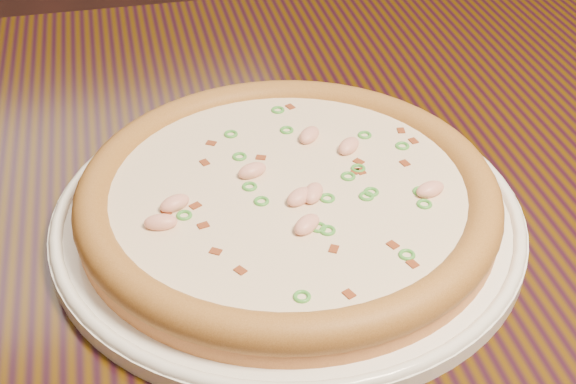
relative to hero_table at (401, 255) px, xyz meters
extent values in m
plane|color=black|center=(-0.34, 0.51, -0.65)|extent=(9.00, 9.00, 0.00)
cube|color=black|center=(0.00, 0.00, 0.08)|extent=(1.20, 0.80, 0.04)
cylinder|color=white|center=(-0.12, -0.05, 0.10)|extent=(0.37, 0.37, 0.01)
torus|color=white|center=(-0.12, -0.05, 0.11)|extent=(0.36, 0.36, 0.01)
cylinder|color=#CF8741|center=(-0.12, -0.05, 0.12)|extent=(0.32, 0.32, 0.02)
torus|color=#AB7539|center=(-0.12, -0.05, 0.13)|extent=(0.33, 0.33, 0.03)
cylinder|color=#F7E1C3|center=(-0.12, -0.05, 0.13)|extent=(0.27, 0.27, 0.00)
ellipsoid|color=#F2B29E|center=(-0.06, -0.01, 0.14)|extent=(0.03, 0.03, 0.01)
ellipsoid|color=#F2B29E|center=(-0.14, -0.03, 0.14)|extent=(0.03, 0.02, 0.01)
ellipsoid|color=#F2B29E|center=(-0.10, -0.07, 0.14)|extent=(0.02, 0.03, 0.01)
ellipsoid|color=#F2B29E|center=(-0.12, -0.10, 0.14)|extent=(0.03, 0.03, 0.01)
ellipsoid|color=#F2B29E|center=(-0.22, -0.08, 0.14)|extent=(0.03, 0.02, 0.01)
ellipsoid|color=#F2B29E|center=(-0.21, -0.06, 0.14)|extent=(0.03, 0.02, 0.01)
ellipsoid|color=#F2B29E|center=(-0.09, 0.01, 0.14)|extent=(0.03, 0.03, 0.01)
ellipsoid|color=#F2B29E|center=(-0.12, -0.07, 0.14)|extent=(0.03, 0.03, 0.01)
ellipsoid|color=#F2B29E|center=(-0.02, -0.08, 0.14)|extent=(0.03, 0.02, 0.01)
cube|color=maroon|center=(-0.17, -0.14, 0.13)|extent=(0.01, 0.01, 0.00)
cube|color=maroon|center=(-0.19, -0.11, 0.13)|extent=(0.01, 0.01, 0.00)
cube|color=maroon|center=(-0.02, -0.04, 0.13)|extent=(0.01, 0.01, 0.00)
cube|color=maroon|center=(-0.06, -0.15, 0.13)|extent=(0.01, 0.01, 0.00)
cube|color=maroon|center=(-0.06, -0.04, 0.13)|extent=(0.01, 0.01, 0.00)
cube|color=maroon|center=(-0.06, -0.13, 0.13)|extent=(0.01, 0.01, 0.00)
cube|color=maroon|center=(-0.17, 0.02, 0.13)|extent=(0.01, 0.01, 0.00)
cube|color=maroon|center=(-0.06, -0.04, 0.13)|extent=(0.01, 0.01, 0.00)
cube|color=maroon|center=(-0.11, -0.17, 0.13)|extent=(0.01, 0.01, 0.00)
cube|color=maroon|center=(-0.18, 0.00, 0.13)|extent=(0.01, 0.01, 0.00)
cube|color=maroon|center=(-0.13, -0.01, 0.13)|extent=(0.01, 0.01, 0.00)
cube|color=maroon|center=(-0.19, -0.06, 0.13)|extent=(0.01, 0.01, 0.00)
cube|color=maroon|center=(-0.11, -0.13, 0.13)|extent=(0.01, 0.01, 0.00)
cube|color=maroon|center=(0.00, -0.01, 0.13)|extent=(0.01, 0.01, 0.00)
cube|color=maroon|center=(-0.09, 0.07, 0.13)|extent=(0.01, 0.01, 0.00)
cube|color=maroon|center=(-0.06, -0.03, 0.13)|extent=(0.01, 0.01, 0.00)
cube|color=maroon|center=(-0.01, 0.01, 0.13)|extent=(0.01, 0.01, 0.00)
cube|color=maroon|center=(-0.21, -0.06, 0.13)|extent=(0.01, 0.01, 0.00)
cube|color=maroon|center=(-0.19, -0.08, 0.13)|extent=(0.01, 0.01, 0.00)
torus|color=green|center=(-0.02, -0.02, 0.13)|extent=(0.02, 0.02, 0.00)
torus|color=green|center=(-0.06, -0.07, 0.13)|extent=(0.01, 0.01, 0.00)
torus|color=green|center=(-0.15, 0.03, 0.13)|extent=(0.02, 0.02, 0.00)
torus|color=green|center=(-0.10, 0.03, 0.13)|extent=(0.02, 0.02, 0.00)
torus|color=green|center=(-0.07, -0.05, 0.13)|extent=(0.02, 0.02, 0.00)
torus|color=green|center=(-0.04, 0.01, 0.13)|extent=(0.02, 0.02, 0.00)
torus|color=green|center=(-0.10, -0.11, 0.13)|extent=(0.02, 0.02, 0.00)
torus|color=green|center=(-0.14, -0.06, 0.13)|extent=(0.01, 0.01, 0.00)
torus|color=green|center=(-0.11, -0.10, 0.13)|extent=(0.01, 0.01, 0.00)
torus|color=green|center=(-0.15, -0.04, 0.13)|extent=(0.02, 0.02, 0.00)
torus|color=green|center=(-0.02, -0.08, 0.13)|extent=(0.02, 0.02, 0.00)
torus|color=green|center=(-0.09, -0.07, 0.13)|extent=(0.02, 0.02, 0.00)
torus|color=green|center=(-0.10, 0.06, 0.13)|extent=(0.01, 0.01, 0.00)
torus|color=green|center=(-0.14, -0.17, 0.13)|extent=(0.01, 0.01, 0.00)
torus|color=green|center=(-0.03, -0.09, 0.13)|extent=(0.01, 0.01, 0.00)
torus|color=green|center=(-0.06, -0.04, 0.13)|extent=(0.01, 0.01, 0.00)
torus|color=green|center=(-0.15, 0.00, 0.13)|extent=(0.02, 0.02, 0.00)
torus|color=green|center=(-0.07, -0.08, 0.13)|extent=(0.02, 0.02, 0.00)
torus|color=green|center=(-0.06, -0.15, 0.13)|extent=(0.01, 0.01, 0.00)
torus|color=green|center=(-0.20, -0.07, 0.13)|extent=(0.02, 0.02, 0.00)
camera|label=1|loc=(-0.23, -0.53, 0.49)|focal=50.00mm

